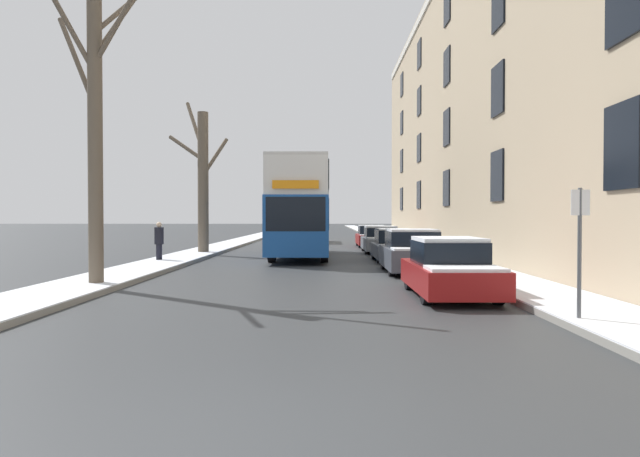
# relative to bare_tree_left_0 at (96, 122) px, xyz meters

# --- Properties ---
(ground_plane) EXTENTS (320.00, 320.00, 0.00)m
(ground_plane) POSITION_rel_bare_tree_left_0_xyz_m (5.41, -10.33, -4.39)
(ground_plane) COLOR #303335
(sidewalk_left) EXTENTS (2.08, 130.00, 0.16)m
(sidewalk_left) POSITION_rel_bare_tree_left_0_xyz_m (-0.35, 42.67, -4.31)
(sidewalk_left) COLOR gray
(sidewalk_left) RESTS_ON ground
(sidewalk_right) EXTENTS (2.08, 130.00, 0.16)m
(sidewalk_right) POSITION_rel_bare_tree_left_0_xyz_m (11.16, 42.67, -4.31)
(sidewalk_right) COLOR gray
(sidewalk_right) RESTS_ON ground
(terrace_facade_right) EXTENTS (9.10, 48.47, 15.26)m
(terrace_facade_right) POSITION_rel_bare_tree_left_0_xyz_m (16.70, 13.82, 3.24)
(terrace_facade_right) COLOR tan
(terrace_facade_right) RESTS_ON ground
(bare_tree_left_0) EXTENTS (3.27, 2.01, 8.41)m
(bare_tree_left_0) POSITION_rel_bare_tree_left_0_xyz_m (0.00, 0.00, 0.00)
(bare_tree_left_0) COLOR brown
(bare_tree_left_0) RESTS_ON ground
(bare_tree_left_1) EXTENTS (3.07, 2.02, 7.95)m
(bare_tree_left_1) POSITION_rel_bare_tree_left_0_xyz_m (-0.11, 13.49, -0.56)
(bare_tree_left_1) COLOR brown
(bare_tree_left_1) RESTS_ON ground
(double_decker_bus) EXTENTS (2.57, 10.30, 4.41)m
(double_decker_bus) POSITION_rel_bare_tree_left_0_xyz_m (4.92, 11.82, -1.91)
(double_decker_bus) COLOR #194C99
(double_decker_bus) RESTS_ON ground
(parked_car_0) EXTENTS (1.76, 4.20, 1.40)m
(parked_car_0) POSITION_rel_bare_tree_left_0_xyz_m (9.02, -1.46, -3.75)
(parked_car_0) COLOR maroon
(parked_car_0) RESTS_ON ground
(parked_car_1) EXTENTS (1.89, 4.08, 1.48)m
(parked_car_1) POSITION_rel_bare_tree_left_0_xyz_m (9.02, 4.37, -3.71)
(parked_car_1) COLOR #474C56
(parked_car_1) RESTS_ON ground
(parked_car_2) EXTENTS (1.74, 4.12, 1.40)m
(parked_car_2) POSITION_rel_bare_tree_left_0_xyz_m (9.02, 9.54, -3.75)
(parked_car_2) COLOR #474C56
(parked_car_2) RESTS_ON ground
(parked_car_3) EXTENTS (1.89, 4.54, 1.42)m
(parked_car_3) POSITION_rel_bare_tree_left_0_xyz_m (9.02, 15.51, -3.74)
(parked_car_3) COLOR slate
(parked_car_3) RESTS_ON ground
(parked_car_4) EXTENTS (1.87, 4.44, 1.38)m
(parked_car_4) POSITION_rel_bare_tree_left_0_xyz_m (9.02, 21.52, -3.75)
(parked_car_4) COLOR maroon
(parked_car_4) RESTS_ON ground
(oncoming_van) EXTENTS (2.05, 5.57, 2.33)m
(oncoming_van) POSITION_rel_bare_tree_left_0_xyz_m (4.45, 28.19, -3.13)
(oncoming_van) COLOR white
(oncoming_van) RESTS_ON ground
(pedestrian_left_sidewalk) EXTENTS (0.37, 0.37, 1.70)m
(pedestrian_left_sidewalk) POSITION_rel_bare_tree_left_0_xyz_m (-0.72, 8.06, -3.46)
(pedestrian_left_sidewalk) COLOR black
(pedestrian_left_sidewalk) RESTS_ON ground
(street_sign_post) EXTENTS (0.32, 0.07, 2.39)m
(street_sign_post) POSITION_rel_bare_tree_left_0_xyz_m (10.42, -5.27, -3.02)
(street_sign_post) COLOR #4C4F54
(street_sign_post) RESTS_ON ground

